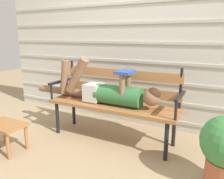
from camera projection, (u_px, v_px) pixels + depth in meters
name	position (u px, v px, depth m)	size (l,w,h in m)	color
ground_plane	(106.00, 144.00, 2.65)	(12.00, 12.00, 0.00)	tan
house_siding	(134.00, 42.00, 3.07)	(4.50, 0.08, 2.32)	beige
park_bench	(115.00, 99.00, 2.72)	(1.62, 0.46, 0.91)	#9E6638
reclining_person	(106.00, 91.00, 2.67)	(1.78, 0.25, 0.55)	#33703D
footstool	(5.00, 128.00, 2.45)	(0.46, 0.30, 0.32)	#9E6638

